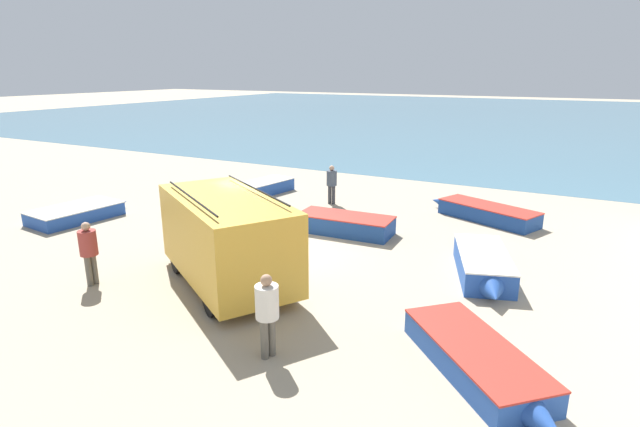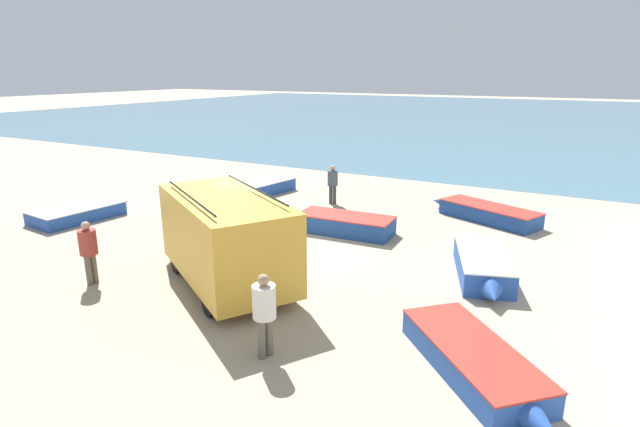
{
  "view_description": "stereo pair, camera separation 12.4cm",
  "coord_description": "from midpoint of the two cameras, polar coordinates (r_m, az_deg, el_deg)",
  "views": [
    {
      "loc": [
        7.78,
        -11.77,
        5.33
      ],
      "look_at": [
        0.69,
        1.46,
        1.0
      ],
      "focal_mm": 28.0,
      "sensor_mm": 36.0,
      "label": 1
    },
    {
      "loc": [
        7.89,
        -11.71,
        5.33
      ],
      "look_at": [
        0.69,
        1.46,
        1.0
      ],
      "focal_mm": 28.0,
      "sensor_mm": 36.0,
      "label": 2
    }
  ],
  "objects": [
    {
      "name": "ground_plane",
      "position": [
        15.08,
        -4.74,
        -4.65
      ],
      "size": [
        200.0,
        200.0,
        0.0
      ],
      "primitive_type": "plane",
      "color": "tan"
    },
    {
      "name": "sea_water",
      "position": [
        64.44,
        21.94,
        10.21
      ],
      "size": [
        120.0,
        80.0,
        0.01
      ],
      "primitive_type": "cube",
      "color": "#477084",
      "rests_on": "ground_plane"
    },
    {
      "name": "parked_van",
      "position": [
        12.83,
        -10.46,
        -2.65
      ],
      "size": [
        5.12,
        4.26,
        2.45
      ],
      "rotation": [
        0.0,
        0.0,
        2.59
      ],
      "color": "gold",
      "rests_on": "ground_plane"
    },
    {
      "name": "fishing_rowboat_0",
      "position": [
        9.84,
        17.73,
        -15.78
      ],
      "size": [
        3.38,
        3.46,
        0.51
      ],
      "rotation": [
        0.0,
        0.0,
        5.48
      ],
      "color": "#234CA3",
      "rests_on": "ground_plane"
    },
    {
      "name": "fishing_rowboat_1",
      "position": [
        16.94,
        2.68,
        -1.16
      ],
      "size": [
        3.93,
        1.47,
        0.62
      ],
      "rotation": [
        0.0,
        0.0,
        3.19
      ],
      "color": "navy",
      "rests_on": "ground_plane"
    },
    {
      "name": "fishing_rowboat_2",
      "position": [
        21.97,
        -7.53,
        2.66
      ],
      "size": [
        1.9,
        4.92,
        0.56
      ],
      "rotation": [
        0.0,
        0.0,
        4.54
      ],
      "color": "#234CA3",
      "rests_on": "ground_plane"
    },
    {
      "name": "fishing_rowboat_3",
      "position": [
        19.35,
        18.54,
        0.12
      ],
      "size": [
        4.38,
        2.53,
        0.57
      ],
      "rotation": [
        0.0,
        0.0,
        2.74
      ],
      "color": "navy",
      "rests_on": "ground_plane"
    },
    {
      "name": "fishing_rowboat_4",
      "position": [
        20.51,
        -25.65,
        0.13
      ],
      "size": [
        2.0,
        3.77,
        0.5
      ],
      "rotation": [
        0.0,
        0.0,
        1.47
      ],
      "color": "#234CA3",
      "rests_on": "ground_plane"
    },
    {
      "name": "fishing_rowboat_5",
      "position": [
        13.97,
        18.39,
        -5.76
      ],
      "size": [
        2.17,
        3.8,
        0.65
      ],
      "rotation": [
        0.0,
        0.0,
        5.04
      ],
      "color": "#234CA3",
      "rests_on": "ground_plane"
    },
    {
      "name": "fisherman_0",
      "position": [
        20.4,
        1.63,
        3.72
      ],
      "size": [
        0.42,
        0.42,
        1.6
      ],
      "rotation": [
        0.0,
        0.0,
        1.75
      ],
      "color": "#38383D",
      "rests_on": "ground_plane"
    },
    {
      "name": "fisherman_1",
      "position": [
        16.55,
        -15.41,
        0.35
      ],
      "size": [
        0.44,
        0.44,
        1.68
      ],
      "rotation": [
        0.0,
        0.0,
        4.59
      ],
      "color": "#38383D",
      "rests_on": "ground_plane"
    },
    {
      "name": "fisherman_2",
      "position": [
        9.59,
        -6.01,
        -10.71
      ],
      "size": [
        0.45,
        0.45,
        1.7
      ],
      "rotation": [
        0.0,
        0.0,
        2.85
      ],
      "color": "#5B564C",
      "rests_on": "ground_plane"
    },
    {
      "name": "fisherman_3",
      "position": [
        13.95,
        -24.72,
        -3.51
      ],
      "size": [
        0.44,
        0.44,
        1.68
      ],
      "rotation": [
        0.0,
        0.0,
        3.17
      ],
      "color": "#5B564C",
      "rests_on": "ground_plane"
    }
  ]
}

